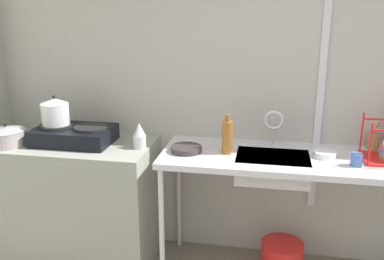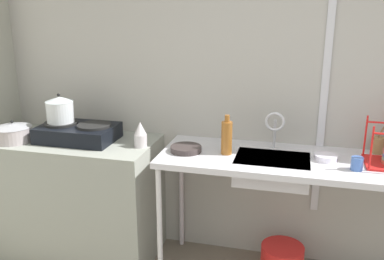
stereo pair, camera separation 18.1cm
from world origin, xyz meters
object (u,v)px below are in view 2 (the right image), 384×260
Objects in this scene: sink_basin at (272,169)px; faucet at (275,124)px; cup_by_rack at (357,164)px; small_bowl_on_drainboard at (326,157)px; percolator at (140,135)px; utensil_jar at (378,145)px; stove at (78,132)px; frying_pan at (186,149)px; pot_beside_stove at (13,132)px; bottle_by_sink at (227,137)px; pot_on_left_burner at (60,109)px.

faucet is (-0.01, 0.15, 0.26)m from sink_basin.
small_bowl_on_drainboard is at bearing 142.93° from cup_by_rack.
utensil_jar is at bearing 9.69° from percolator.
percolator is (0.49, -0.02, 0.03)m from stove.
small_bowl_on_drainboard is at bearing 4.00° from frying_pan.
frying_pan is (0.82, -0.04, -0.04)m from stove.
small_bowl_on_drainboard is (0.33, 0.05, 0.10)m from sink_basin.
faucet reaches higher than sink_basin.
utensil_jar is (0.17, 0.35, 0.02)m from cup_by_rack.
small_bowl_on_drainboard is at bearing 4.18° from pot_beside_stove.
sink_basin is at bearing 1.77° from frying_pan.
percolator is 0.85× the size of frying_pan.
small_bowl_on_drainboard is (2.17, 0.16, -0.05)m from pot_beside_stove.
bottle_by_sink is at bearing 179.51° from sink_basin.
pot_beside_stove is at bearing -175.82° from small_bowl_on_drainboard.
stove is 1.40m from faucet.
faucet is (1.39, 0.13, 0.12)m from stove.
frying_pan is at bearing -2.85° from stove.
stove is 0.46m from pot_beside_stove.
utensil_jar is at bearing 15.38° from bottle_by_sink.
sink_basin is (1.40, -0.02, -0.14)m from stove.
frying_pan reaches higher than sink_basin.
small_bowl_on_drainboard is (-0.17, 0.13, -0.02)m from cup_by_rack.
percolator reaches higher than small_bowl_on_drainboard.
bottle_by_sink reaches higher than sink_basin.
faucet is at bearing 4.81° from pot_on_left_burner.
pot_beside_stove is 1.37× the size of utensil_jar.
pot_on_left_burner is 2.63× the size of cup_by_rack.
pot_beside_stove reaches higher than cup_by_rack.
pot_on_left_burner is 1.01× the size of frying_pan.
sink_basin is at bearing -0.49° from bottle_by_sink.
pot_on_left_burner is 1.18× the size of percolator.
percolator is 0.91× the size of utensil_jar.
pot_beside_stove is at bearing -176.48° from sink_basin.
cup_by_rack is at bearing -3.03° from pot_on_left_burner.
pot_on_left_burner reaches higher than bottle_by_sink.
pot_beside_stove is 0.57× the size of sink_basin.
bottle_by_sink is 1.35× the size of utensil_jar.
cup_by_rack is at bearing -115.26° from utensil_jar.
stove is 2.59× the size of frying_pan.
percolator is 0.66× the size of faucet.
pot_on_left_burner is at bearing 23.70° from pot_beside_stove.
bottle_by_sink is at bearing -0.96° from pot_on_left_burner.
small_bowl_on_drainboard is 0.54× the size of bottle_by_sink.
sink_basin is 2.25× the size of frying_pan.
pot_on_left_burner is 1.53m from faucet.
pot_beside_stove is 1.27m from frying_pan.
frying_pan is at bearing -175.72° from bottle_by_sink.
bottle_by_sink is at bearing -1.08° from stove.
faucet reaches higher than cup_by_rack.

